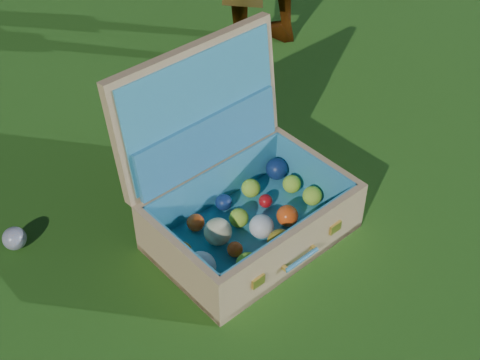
% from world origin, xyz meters
% --- Properties ---
extents(ground, '(60.00, 60.00, 0.00)m').
position_xyz_m(ground, '(0.00, 0.00, 0.00)').
color(ground, '#215114').
rests_on(ground, ground).
extents(stray_ball, '(0.07, 0.07, 0.07)m').
position_xyz_m(stray_ball, '(-0.74, 0.08, 0.03)').
color(stray_ball, '#3E67A3').
rests_on(stray_ball, ground).
extents(suitcase, '(0.65, 0.58, 0.53)m').
position_xyz_m(suitcase, '(-0.13, -0.12, 0.15)').
color(suitcase, tan).
rests_on(suitcase, ground).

